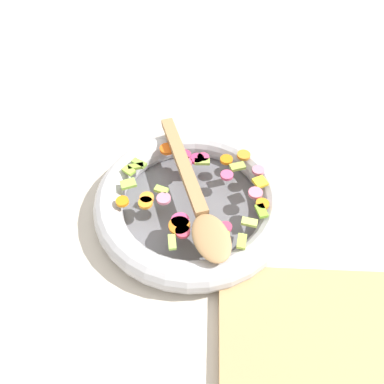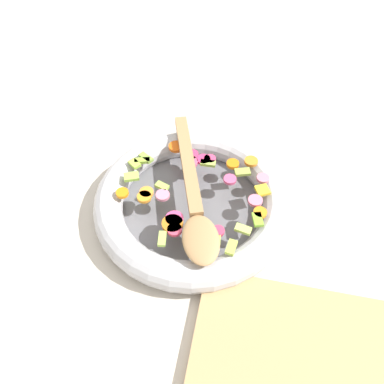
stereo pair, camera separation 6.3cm
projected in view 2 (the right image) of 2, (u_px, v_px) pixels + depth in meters
ground_plane at (192, 210)px, 0.67m from camera, size 4.00×4.00×0.00m
skillet at (192, 202)px, 0.65m from camera, size 0.34×0.34×0.05m
chopped_vegetables at (196, 189)px, 0.63m from camera, size 0.26×0.24×0.01m
wooden_spoon at (194, 197)px, 0.61m from camera, size 0.14×0.32×0.01m
cutting_board at (303, 353)px, 0.50m from camera, size 0.30×0.19×0.02m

